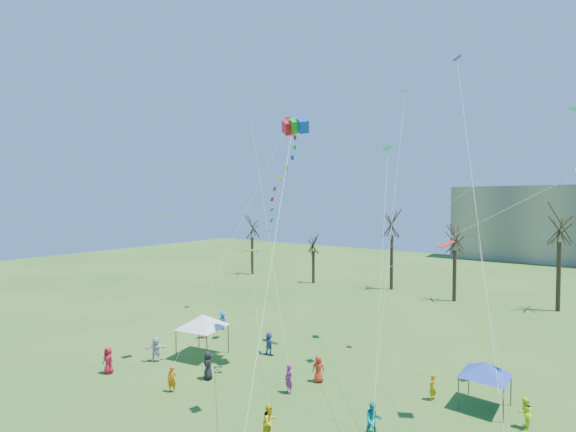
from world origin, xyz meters
The scene contains 6 objects.
bare_tree_row centered at (1.87, 37.08, 7.30)m, with size 68.91×8.23×11.71m.
big_box_kite centered at (-2.77, 7.50, 12.15)m, with size 4.39×7.20×19.90m.
canopy_tent_white centered at (-9.69, 6.84, 2.74)m, with size 4.23×4.23×3.23m.
canopy_tent_blue centered at (9.27, 11.01, 2.24)m, with size 3.52×3.52×2.64m.
festival_crowd centered at (-2.15, 5.66, 0.87)m, with size 25.94×12.14×1.86m.
small_kites_aloft centered at (0.91, 10.85, 13.46)m, with size 29.24×17.14×31.05m.
Camera 1 is at (13.22, -14.00, 11.82)m, focal length 25.00 mm.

